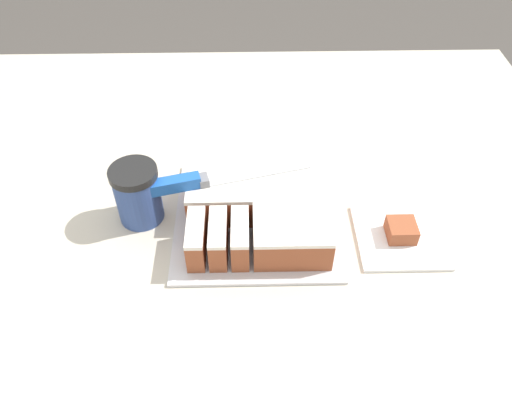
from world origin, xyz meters
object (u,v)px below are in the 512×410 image
at_px(knife, 189,182).
at_px(cake_board, 256,219).
at_px(cake, 258,203).
at_px(coffee_cup, 138,194).
at_px(brownie, 401,230).

bearing_deg(knife, cake_board, -22.35).
distance_m(cake, coffee_cup, 0.21).
relative_size(cake, brownie, 5.07).
height_order(cake, brownie, cake).
height_order(cake, coffee_cup, coffee_cup).
distance_m(coffee_cup, brownie, 0.45).
bearing_deg(cake, coffee_cup, 177.35).
bearing_deg(cake, knife, 174.28).
relative_size(cake, knife, 0.81).
xyz_separation_m(cake_board, cake, (0.00, 0.00, 0.03)).
bearing_deg(knife, brownie, -24.52).
relative_size(cake_board, cake, 1.19).
height_order(cake_board, knife, knife).
relative_size(coffee_cup, brownie, 2.30).
distance_m(knife, brownie, 0.36).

